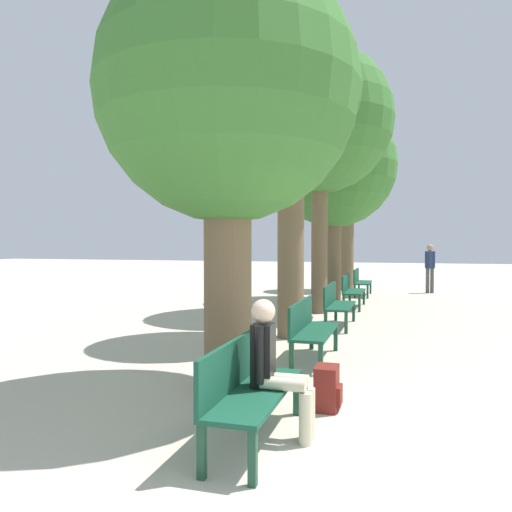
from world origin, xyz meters
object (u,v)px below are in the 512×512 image
at_px(bench_row_4, 360,280).
at_px(person_seated, 275,364).
at_px(bench_row_2, 336,302).
at_px(tree_row_1, 291,97).
at_px(bench_row_0, 246,383).
at_px(tree_row_0, 227,96).
at_px(tree_row_4, 347,185).
at_px(tree_row_2, 320,121).
at_px(pedestrian_near, 430,265).
at_px(tree_row_3, 334,167).
at_px(bench_row_3, 351,289).
at_px(bench_row_1, 309,326).
at_px(backpack, 327,388).

xyz_separation_m(bench_row_4, person_seated, (0.23, -12.20, 0.15)).
bearing_deg(bench_row_2, tree_row_1, -114.64).
xyz_separation_m(bench_row_0, person_seated, (0.23, 0.13, 0.15)).
xyz_separation_m(bench_row_2, tree_row_0, (-0.65, -4.82, 2.90)).
height_order(bench_row_4, tree_row_4, tree_row_4).
bearing_deg(person_seated, tree_row_0, 125.82).
bearing_deg(tree_row_2, tree_row_0, -90.00).
xyz_separation_m(person_seated, pedestrian_near, (1.99, 13.76, 0.29)).
bearing_deg(bench_row_4, bench_row_2, -90.00).
bearing_deg(tree_row_4, tree_row_0, -90.00).
xyz_separation_m(tree_row_1, tree_row_3, (-0.00, 6.01, -0.38)).
bearing_deg(bench_row_3, bench_row_0, -90.00).
bearing_deg(bench_row_1, bench_row_3, 90.00).
bearing_deg(bench_row_3, tree_row_2, -117.89).
xyz_separation_m(bench_row_0, bench_row_3, (0.00, 9.24, 0.00)).
bearing_deg(bench_row_3, tree_row_1, -98.19).
relative_size(tree_row_0, tree_row_4, 0.97).
xyz_separation_m(bench_row_1, bench_row_2, (0.00, 3.08, 0.00)).
bearing_deg(tree_row_2, tree_row_3, 90.00).
bearing_deg(tree_row_2, person_seated, -83.67).
relative_size(tree_row_2, tree_row_3, 1.11).
bearing_deg(person_seated, tree_row_3, 94.71).
height_order(tree_row_0, pedestrian_near, tree_row_0).
xyz_separation_m(tree_row_2, tree_row_3, (-0.00, 2.74, -0.70)).
bearing_deg(tree_row_4, pedestrian_near, -5.71).
xyz_separation_m(tree_row_0, person_seated, (0.88, -1.21, -2.75)).
distance_m(tree_row_1, backpack, 5.71).
bearing_deg(backpack, bench_row_4, 92.85).
bearing_deg(tree_row_3, bench_row_3, -66.95).
bearing_deg(bench_row_2, tree_row_2, 109.16).
distance_m(bench_row_1, pedestrian_near, 11.04).
xyz_separation_m(bench_row_4, tree_row_2, (-0.65, -4.30, 4.17)).
xyz_separation_m(bench_row_0, tree_row_3, (-0.65, 10.76, 3.47)).
distance_m(bench_row_3, tree_row_4, 5.97).
bearing_deg(bench_row_0, bench_row_4, 90.00).
relative_size(bench_row_2, person_seated, 1.32).
relative_size(bench_row_0, bench_row_3, 1.00).
height_order(bench_row_1, bench_row_2, same).
height_order(bench_row_1, tree_row_0, tree_row_0).
relative_size(tree_row_2, person_seated, 5.27).
distance_m(tree_row_1, tree_row_3, 6.02).
distance_m(bench_row_0, person_seated, 0.30).
bearing_deg(bench_row_4, tree_row_2, -98.54).
xyz_separation_m(tree_row_1, person_seated, (0.88, -4.63, -3.70)).
relative_size(backpack, pedestrian_near, 0.27).
height_order(bench_row_0, tree_row_2, tree_row_2).
bearing_deg(tree_row_0, tree_row_3, 90.00).
relative_size(tree_row_2, pedestrian_near, 3.91).
relative_size(bench_row_1, bench_row_4, 1.00).
bearing_deg(bench_row_4, tree_row_0, -93.37).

